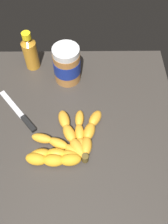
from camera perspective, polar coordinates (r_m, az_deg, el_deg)
ground_plane at (r=79.99cm, az=-2.89°, el=-4.38°), size 70.16×70.64×3.56cm
banana_bunch at (r=74.18cm, az=-3.75°, el=-7.26°), size 24.01×19.76×3.72cm
peanut_butter_jar at (r=85.77cm, az=-4.04°, el=11.02°), size 9.45×9.45×14.07cm
honey_bottle at (r=91.93cm, az=-12.53°, el=13.61°), size 5.22×5.22×15.40cm
butter_knife at (r=83.35cm, az=-14.78°, el=-0.39°), size 14.71×17.22×1.20cm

